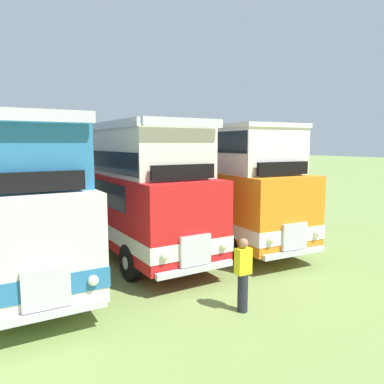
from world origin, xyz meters
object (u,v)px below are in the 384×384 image
bus_fifth_in_row (123,184)px  marshal_person (243,274)px  bus_sixth_in_row (210,177)px  bus_fourth_in_row (16,193)px

bus_fifth_in_row → marshal_person: bus_fifth_in_row is taller
bus_fifth_in_row → bus_sixth_in_row: 3.69m
bus_fifth_in_row → bus_sixth_in_row: bearing=-3.8°
bus_sixth_in_row → marshal_person: size_ratio=5.85×
bus_fourth_in_row → bus_fifth_in_row: same height
bus_fourth_in_row → bus_sixth_in_row: 7.37m
bus_fourth_in_row → bus_sixth_in_row: (7.36, 0.38, 0.11)m
bus_sixth_in_row → marshal_person: bus_sixth_in_row is taller
marshal_person → bus_fourth_in_row: bearing=124.1°
bus_fifth_in_row → bus_sixth_in_row: size_ratio=1.00×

